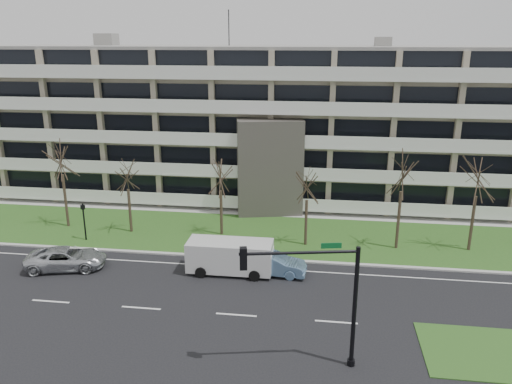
# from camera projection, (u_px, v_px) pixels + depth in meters

# --- Properties ---
(ground) EXTENTS (160.00, 160.00, 0.00)m
(ground) POSITION_uv_depth(u_px,v_px,m) (236.00, 315.00, 30.21)
(ground) COLOR black
(ground) RESTS_ON ground
(grass_verge) EXTENTS (90.00, 10.00, 0.06)m
(grass_verge) POSITION_uv_depth(u_px,v_px,m) (262.00, 234.00, 42.51)
(grass_verge) COLOR #25541C
(grass_verge) RESTS_ON ground
(curb) EXTENTS (90.00, 0.35, 0.12)m
(curb) POSITION_uv_depth(u_px,v_px,m) (254.00, 259.00, 37.77)
(curb) COLOR #B2B2AD
(curb) RESTS_ON ground
(sidewalk) EXTENTS (90.00, 2.00, 0.08)m
(sidewalk) POSITION_uv_depth(u_px,v_px,m) (269.00, 213.00, 47.71)
(sidewalk) COLOR #B2B2AD
(sidewalk) RESTS_ON ground
(grass_median) EXTENTS (7.00, 5.00, 0.06)m
(grass_median) POSITION_uv_depth(u_px,v_px,m) (489.00, 353.00, 26.51)
(grass_median) COLOR #25541C
(grass_median) RESTS_ON ground
(lane_edge_line) EXTENTS (90.00, 0.12, 0.01)m
(lane_edge_line) POSITION_uv_depth(u_px,v_px,m) (252.00, 268.00, 36.36)
(lane_edge_line) COLOR white
(lane_edge_line) RESTS_ON ground
(apartment_building) EXTENTS (60.50, 15.10, 18.75)m
(apartment_building) POSITION_uv_depth(u_px,v_px,m) (277.00, 123.00, 51.92)
(apartment_building) COLOR tan
(apartment_building) RESTS_ON ground
(silver_pickup) EXTENTS (6.02, 3.78, 1.55)m
(silver_pickup) POSITION_uv_depth(u_px,v_px,m) (66.00, 258.00, 36.13)
(silver_pickup) COLOR silver
(silver_pickup) RESTS_ON ground
(blue_sedan) EXTENTS (4.88, 2.00, 1.57)m
(blue_sedan) POSITION_uv_depth(u_px,v_px,m) (272.00, 264.00, 35.23)
(blue_sedan) COLOR #79A6D2
(blue_sedan) RESTS_ON ground
(white_van) EXTENTS (6.05, 2.51, 2.34)m
(white_van) POSITION_uv_depth(u_px,v_px,m) (231.00, 254.00, 35.32)
(white_van) COLOR silver
(white_van) RESTS_ON ground
(traffic_signal) EXTENTS (5.80, 1.47, 6.82)m
(traffic_signal) POSITION_uv_depth(u_px,v_px,m) (317.00, 289.00, 24.17)
(traffic_signal) COLOR black
(traffic_signal) RESTS_ON ground
(pedestrian_signal) EXTENTS (0.37, 0.34, 3.23)m
(pedestrian_signal) POSITION_uv_depth(u_px,v_px,m) (84.00, 217.00, 40.74)
(pedestrian_signal) COLOR black
(pedestrian_signal) RESTS_ON ground
(tree_1) EXTENTS (4.26, 4.26, 8.52)m
(tree_1) POSITION_uv_depth(u_px,v_px,m) (60.00, 154.00, 42.43)
(tree_1) COLOR #382B21
(tree_1) RESTS_ON ground
(tree_2) EXTENTS (3.45, 3.45, 6.90)m
(tree_2) POSITION_uv_depth(u_px,v_px,m) (127.00, 172.00, 41.54)
(tree_2) COLOR #382B21
(tree_2) RESTS_ON ground
(tree_3) EXTENTS (3.49, 3.49, 6.97)m
(tree_3) POSITION_uv_depth(u_px,v_px,m) (220.00, 173.00, 40.94)
(tree_3) COLOR #382B21
(tree_3) RESTS_ON ground
(tree_4) EXTENTS (3.41, 3.41, 6.82)m
(tree_4) POSITION_uv_depth(u_px,v_px,m) (307.00, 182.00, 38.85)
(tree_4) COLOR #382B21
(tree_4) RESTS_ON ground
(tree_5) EXTENTS (4.24, 4.24, 8.49)m
(tree_5) POSITION_uv_depth(u_px,v_px,m) (403.00, 168.00, 37.80)
(tree_5) COLOR #382B21
(tree_5) RESTS_ON ground
(tree_6) EXTENTS (4.01, 4.01, 8.02)m
(tree_6) POSITION_uv_depth(u_px,v_px,m) (479.00, 174.00, 37.56)
(tree_6) COLOR #382B21
(tree_6) RESTS_ON ground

